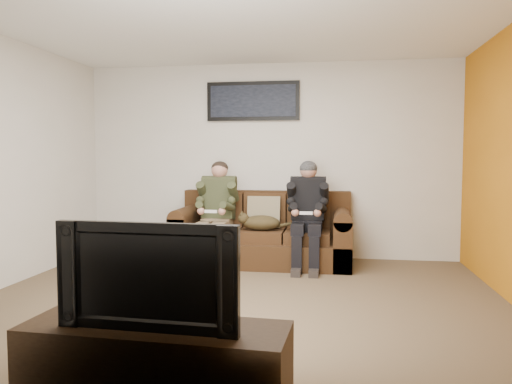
% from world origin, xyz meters
% --- Properties ---
extents(floor, '(5.00, 5.00, 0.00)m').
position_xyz_m(floor, '(0.00, 0.00, 0.00)').
color(floor, brown).
rests_on(floor, ground).
extents(ceiling, '(5.00, 5.00, 0.00)m').
position_xyz_m(ceiling, '(0.00, 0.00, 2.60)').
color(ceiling, silver).
rests_on(ceiling, ground).
extents(wall_back, '(5.00, 0.00, 5.00)m').
position_xyz_m(wall_back, '(0.00, 2.25, 1.30)').
color(wall_back, beige).
rests_on(wall_back, ground).
extents(wall_front, '(5.00, 0.00, 5.00)m').
position_xyz_m(wall_front, '(0.00, -2.25, 1.30)').
color(wall_front, beige).
rests_on(wall_front, ground).
extents(sofa, '(2.21, 0.95, 0.90)m').
position_xyz_m(sofa, '(-0.02, 1.83, 0.34)').
color(sofa, '#382211').
rests_on(sofa, ground).
extents(throw_pillow, '(0.42, 0.20, 0.42)m').
position_xyz_m(throw_pillow, '(-0.02, 1.87, 0.64)').
color(throw_pillow, '#7E7052').
rests_on(throw_pillow, sofa).
extents(throw_blanket, '(0.45, 0.22, 0.08)m').
position_xyz_m(throw_blanket, '(-0.68, 2.11, 0.90)').
color(throw_blanket, tan).
rests_on(throw_blanket, sofa).
extents(person_left, '(0.51, 0.87, 1.30)m').
position_xyz_m(person_left, '(-0.58, 1.64, 0.73)').
color(person_left, '#7F6A4F').
rests_on(person_left, sofa).
extents(person_right, '(0.51, 0.86, 1.31)m').
position_xyz_m(person_right, '(0.55, 1.64, 0.73)').
color(person_right, black).
rests_on(person_right, sofa).
extents(cat, '(0.66, 0.26, 0.24)m').
position_xyz_m(cat, '(-0.03, 1.63, 0.54)').
color(cat, '#4E3E1E').
rests_on(cat, sofa).
extents(framed_poster, '(1.25, 0.05, 0.52)m').
position_xyz_m(framed_poster, '(-0.22, 2.22, 2.10)').
color(framed_poster, black).
rests_on(framed_poster, wall_back).
extents(tv_stand, '(1.46, 0.53, 0.45)m').
position_xyz_m(tv_stand, '(-0.08, -1.95, 0.23)').
color(tv_stand, black).
rests_on(tv_stand, ground).
extents(television, '(0.99, 0.18, 0.57)m').
position_xyz_m(television, '(-0.08, -1.95, 0.74)').
color(television, black).
rests_on(television, tv_stand).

